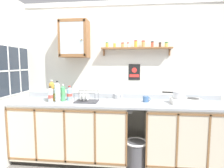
# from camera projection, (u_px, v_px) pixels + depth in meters

# --- Properties ---
(back_wall) EXTENTS (3.79, 0.07, 2.49)m
(back_wall) POSITION_uv_depth(u_px,v_px,m) (120.00, 79.00, 3.08)
(back_wall) COLOR silver
(back_wall) RESTS_ON ground
(lower_cabinet_run) EXTENTS (1.73, 0.64, 0.90)m
(lower_cabinet_run) POSITION_uv_depth(u_px,v_px,m) (72.00, 131.00, 2.91)
(lower_cabinet_run) COLOR black
(lower_cabinet_run) RESTS_ON ground
(lower_cabinet_run_right) EXTENTS (1.20, 0.64, 0.90)m
(lower_cabinet_run_right) POSITION_uv_depth(u_px,v_px,m) (186.00, 136.00, 2.72)
(lower_cabinet_run_right) COLOR black
(lower_cabinet_run_right) RESTS_ON ground
(countertop) EXTENTS (3.15, 0.67, 0.03)m
(countertop) POSITION_uv_depth(u_px,v_px,m) (118.00, 103.00, 2.77)
(countertop) COLOR #9EA3A8
(countertop) RESTS_ON lower_cabinet_run
(backsplash) EXTENTS (3.15, 0.02, 0.08)m
(backsplash) POSITION_uv_depth(u_px,v_px,m) (120.00, 96.00, 3.07)
(backsplash) COLOR #9EA3A8
(backsplash) RESTS_ON countertop
(sink) EXTENTS (0.49, 0.43, 0.44)m
(sink) POSITION_uv_depth(u_px,v_px,m) (119.00, 102.00, 2.82)
(sink) COLOR silver
(sink) RESTS_ON countertop
(hot_plate_stove) EXTENTS (0.42, 0.26, 0.08)m
(hot_plate_stove) POSITION_uv_depth(u_px,v_px,m) (186.00, 101.00, 2.66)
(hot_plate_stove) COLOR silver
(hot_plate_stove) RESTS_ON countertop
(saucepan) EXTENTS (0.32, 0.18, 0.10)m
(saucepan) POSITION_uv_depth(u_px,v_px,m) (179.00, 94.00, 2.68)
(saucepan) COLOR silver
(saucepan) RESTS_ON hot_plate_stove
(bottle_soda_green_0) EXTENTS (0.07, 0.07, 0.26)m
(bottle_soda_green_0) POSITION_uv_depth(u_px,v_px,m) (63.00, 93.00, 2.85)
(bottle_soda_green_0) COLOR #4CB266
(bottle_soda_green_0) RESTS_ON countertop
(bottle_opaque_white_1) EXTENTS (0.06, 0.06, 0.32)m
(bottle_opaque_white_1) POSITION_uv_depth(u_px,v_px,m) (57.00, 92.00, 2.77)
(bottle_opaque_white_1) COLOR white
(bottle_opaque_white_1) RESTS_ON countertop
(bottle_detergent_teal_2) EXTENTS (0.08, 0.08, 0.26)m
(bottle_detergent_teal_2) POSITION_uv_depth(u_px,v_px,m) (55.00, 92.00, 2.97)
(bottle_detergent_teal_2) COLOR teal
(bottle_detergent_teal_2) RESTS_ON countertop
(bottle_water_clear_3) EXTENTS (0.07, 0.07, 0.24)m
(bottle_water_clear_3) POSITION_uv_depth(u_px,v_px,m) (51.00, 95.00, 2.76)
(bottle_water_clear_3) COLOR silver
(bottle_water_clear_3) RESTS_ON countertop
(bottle_water_blue_4) EXTENTS (0.08, 0.08, 0.23)m
(bottle_water_blue_4) POSITION_uv_depth(u_px,v_px,m) (70.00, 94.00, 2.91)
(bottle_water_blue_4) COLOR #8CB7E0
(bottle_water_blue_4) RESTS_ON countertop
(bottle_juice_amber_5) EXTENTS (0.09, 0.09, 0.33)m
(bottle_juice_amber_5) POSITION_uv_depth(u_px,v_px,m) (52.00, 91.00, 2.86)
(bottle_juice_amber_5) COLOR gold
(bottle_juice_amber_5) RESTS_ON countertop
(dish_rack) EXTENTS (0.33, 0.27, 0.17)m
(dish_rack) POSITION_uv_depth(u_px,v_px,m) (86.00, 99.00, 2.80)
(dish_rack) COLOR #333338
(dish_rack) RESTS_ON countertop
(mug) EXTENTS (0.11, 0.09, 0.09)m
(mug) POSITION_uv_depth(u_px,v_px,m) (146.00, 99.00, 2.79)
(mug) COLOR #3F6699
(mug) RESTS_ON countertop
(wall_cabinet) EXTENTS (0.44, 0.30, 0.57)m
(wall_cabinet) POSITION_uv_depth(u_px,v_px,m) (75.00, 39.00, 2.92)
(wall_cabinet) COLOR brown
(spice_shelf) EXTENTS (1.10, 0.14, 0.23)m
(spice_shelf) POSITION_uv_depth(u_px,v_px,m) (137.00, 47.00, 2.90)
(spice_shelf) COLOR brown
(warning_sign) EXTENTS (0.18, 0.01, 0.26)m
(warning_sign) POSITION_uv_depth(u_px,v_px,m) (134.00, 72.00, 3.01)
(warning_sign) COLOR black
(window) EXTENTS (0.03, 0.80, 0.75)m
(window) POSITION_uv_depth(u_px,v_px,m) (14.00, 70.00, 2.83)
(window) COLOR #262D38
(trash_bin) EXTENTS (0.32, 0.32, 0.41)m
(trash_bin) POSITION_uv_depth(u_px,v_px,m) (136.00, 154.00, 2.66)
(trash_bin) COLOR #4C4C51
(trash_bin) RESTS_ON ground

